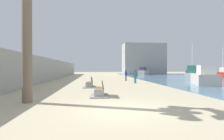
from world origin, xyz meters
name	(u,v)px	position (x,y,z in m)	size (l,w,h in m)	color
ground_plane	(102,81)	(0.00, 18.00, 0.00)	(120.00, 120.00, 0.00)	#C6B793
seawall	(46,70)	(-7.50, 18.00, 1.57)	(0.80, 64.00, 3.13)	#9E9E99
bench_near	(100,92)	(-0.68, 3.98, 0.23)	(1.19, 2.15, 0.98)	#9E9E99
bench_far	(90,85)	(-1.45, 9.61, 0.23)	(1.16, 2.13, 0.98)	#9E9E99
person_walking	(135,76)	(3.75, 13.42, 0.92)	(0.49, 0.29, 1.59)	teal
person_standing	(126,75)	(3.42, 17.88, 0.89)	(0.36, 0.44, 1.56)	navy
boat_distant	(189,72)	(25.15, 41.47, 0.79)	(3.89, 5.22, 2.05)	#337060
boat_far_right	(192,74)	(15.10, 21.45, 0.84)	(5.28, 7.00, 5.94)	white
boat_far_left	(205,77)	(10.73, 10.88, 0.81)	(3.36, 4.85, 2.06)	beige
boat_outer	(144,72)	(11.83, 39.47, 0.81)	(4.15, 5.43, 2.00)	beige
harbor_building	(143,59)	(13.50, 46.00, 4.45)	(12.00, 6.00, 8.90)	#9E9E99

